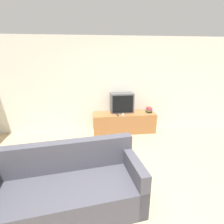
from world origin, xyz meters
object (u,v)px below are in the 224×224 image
at_px(remote_on_stand, 123,115).
at_px(remote_secondary, 118,115).
at_px(book_stack, 149,110).
at_px(tv_stand, 124,122).
at_px(couch, 68,190).
at_px(television, 122,103).

relative_size(remote_on_stand, remote_secondary, 1.32).
bearing_deg(remote_on_stand, remote_secondary, -179.64).
bearing_deg(remote_on_stand, book_stack, 11.12).
bearing_deg(tv_stand, couch, -116.95).
distance_m(television, remote_secondary, 0.41).
xyz_separation_m(tv_stand, television, (-0.05, 0.11, 0.55)).
distance_m(tv_stand, couch, 2.84).
height_order(television, remote_secondary, television).
relative_size(television, couch, 0.30).
height_order(couch, remote_on_stand, couch).
xyz_separation_m(couch, book_stack, (2.00, 2.53, 0.32)).
xyz_separation_m(couch, remote_on_stand, (1.23, 2.38, 0.26)).
xyz_separation_m(tv_stand, remote_secondary, (-0.21, -0.16, 0.29)).
height_order(tv_stand, television, television).
relative_size(couch, remote_secondary, 14.68).
distance_m(couch, remote_on_stand, 2.69).
distance_m(tv_stand, remote_secondary, 0.39).
bearing_deg(couch, remote_on_stand, 55.60).
distance_m(book_stack, remote_on_stand, 0.79).
relative_size(television, remote_on_stand, 3.36).
bearing_deg(couch, book_stack, 44.52).
bearing_deg(tv_stand, television, 115.04).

